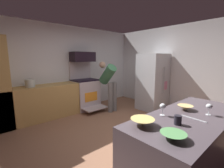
{
  "coord_description": "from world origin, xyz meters",
  "views": [
    {
      "loc": [
        -2.15,
        -2.25,
        1.62
      ],
      "look_at": [
        0.1,
        0.3,
        1.05
      ],
      "focal_mm": 24.81,
      "sensor_mm": 36.0,
      "label": 1
    }
  ],
  "objects_px": {
    "person_cook": "(109,82)",
    "mixing_bowl_small": "(173,136)",
    "mixing_bowl_large": "(185,108)",
    "refrigerator": "(153,82)",
    "microwave": "(83,57)",
    "wine_glass_near": "(209,107)",
    "mixing_bowl_prep": "(142,122)",
    "wine_glass_mid": "(163,107)",
    "stock_pot": "(30,83)",
    "mug_coffee": "(178,120)",
    "oven_range": "(85,93)"
  },
  "relations": [
    {
      "from": "mixing_bowl_small",
      "to": "person_cook",
      "type": "bearing_deg",
      "value": 59.33
    },
    {
      "from": "mixing_bowl_prep",
      "to": "wine_glass_mid",
      "type": "xyz_separation_m",
      "value": [
        0.43,
        0.01,
        0.08
      ]
    },
    {
      "from": "refrigerator",
      "to": "stock_pot",
      "type": "relative_size",
      "value": 7.66
    },
    {
      "from": "person_cook",
      "to": "mixing_bowl_small",
      "type": "bearing_deg",
      "value": -120.67
    },
    {
      "from": "refrigerator",
      "to": "mixing_bowl_large",
      "type": "relative_size",
      "value": 8.37
    },
    {
      "from": "person_cook",
      "to": "mixing_bowl_large",
      "type": "xyz_separation_m",
      "value": [
        -0.88,
        -2.7,
        0.02
      ]
    },
    {
      "from": "person_cook",
      "to": "mixing_bowl_large",
      "type": "height_order",
      "value": "person_cook"
    },
    {
      "from": "mug_coffee",
      "to": "mixing_bowl_small",
      "type": "bearing_deg",
      "value": -160.45
    },
    {
      "from": "mixing_bowl_large",
      "to": "mixing_bowl_prep",
      "type": "bearing_deg",
      "value": 174.56
    },
    {
      "from": "person_cook",
      "to": "wine_glass_near",
      "type": "height_order",
      "value": "person_cook"
    },
    {
      "from": "oven_range",
      "to": "refrigerator",
      "type": "height_order",
      "value": "refrigerator"
    },
    {
      "from": "wine_glass_near",
      "to": "mug_coffee",
      "type": "relative_size",
      "value": 1.44
    },
    {
      "from": "mug_coffee",
      "to": "stock_pot",
      "type": "bearing_deg",
      "value": 99.99
    },
    {
      "from": "oven_range",
      "to": "wine_glass_near",
      "type": "distance_m",
      "value": 3.67
    },
    {
      "from": "microwave",
      "to": "refrigerator",
      "type": "bearing_deg",
      "value": -43.45
    },
    {
      "from": "person_cook",
      "to": "stock_pot",
      "type": "xyz_separation_m",
      "value": [
        -2.05,
        0.64,
        0.09
      ]
    },
    {
      "from": "wine_glass_near",
      "to": "stock_pot",
      "type": "height_order",
      "value": "stock_pot"
    },
    {
      "from": "person_cook",
      "to": "mixing_bowl_prep",
      "type": "relative_size",
      "value": 5.83
    },
    {
      "from": "wine_glass_near",
      "to": "mug_coffee",
      "type": "bearing_deg",
      "value": 167.63
    },
    {
      "from": "microwave",
      "to": "mug_coffee",
      "type": "bearing_deg",
      "value": -105.17
    },
    {
      "from": "refrigerator",
      "to": "mixing_bowl_large",
      "type": "distance_m",
      "value": 2.78
    },
    {
      "from": "person_cook",
      "to": "wine_glass_mid",
      "type": "height_order",
      "value": "person_cook"
    },
    {
      "from": "oven_range",
      "to": "wine_glass_near",
      "type": "relative_size",
      "value": 10.23
    },
    {
      "from": "mug_coffee",
      "to": "person_cook",
      "type": "bearing_deg",
      "value": 63.36
    },
    {
      "from": "microwave",
      "to": "wine_glass_near",
      "type": "relative_size",
      "value": 5.01
    },
    {
      "from": "mixing_bowl_large",
      "to": "mixing_bowl_prep",
      "type": "relative_size",
      "value": 0.81
    },
    {
      "from": "refrigerator",
      "to": "wine_glass_mid",
      "type": "bearing_deg",
      "value": -143.75
    },
    {
      "from": "wine_glass_near",
      "to": "wine_glass_mid",
      "type": "height_order",
      "value": "wine_glass_mid"
    },
    {
      "from": "wine_glass_near",
      "to": "microwave",
      "type": "bearing_deg",
      "value": 83.91
    },
    {
      "from": "oven_range",
      "to": "mug_coffee",
      "type": "height_order",
      "value": "oven_range"
    },
    {
      "from": "refrigerator",
      "to": "mixing_bowl_small",
      "type": "xyz_separation_m",
      "value": [
        -2.91,
        -2.18,
        0.05
      ]
    },
    {
      "from": "oven_range",
      "to": "mixing_bowl_large",
      "type": "bearing_deg",
      "value": -97.11
    },
    {
      "from": "person_cook",
      "to": "mug_coffee",
      "type": "bearing_deg",
      "value": -116.64
    },
    {
      "from": "microwave",
      "to": "stock_pot",
      "type": "distance_m",
      "value": 1.72
    },
    {
      "from": "person_cook",
      "to": "mixing_bowl_small",
      "type": "relative_size",
      "value": 6.46
    },
    {
      "from": "oven_range",
      "to": "mixing_bowl_large",
      "type": "relative_size",
      "value": 7.21
    },
    {
      "from": "person_cook",
      "to": "wine_glass_mid",
      "type": "distance_m",
      "value": 2.92
    },
    {
      "from": "refrigerator",
      "to": "mug_coffee",
      "type": "height_order",
      "value": "refrigerator"
    },
    {
      "from": "mixing_bowl_small",
      "to": "wine_glass_mid",
      "type": "relative_size",
      "value": 1.49
    },
    {
      "from": "refrigerator",
      "to": "mixing_bowl_large",
      "type": "xyz_separation_m",
      "value": [
        -2.02,
        -1.9,
        0.06
      ]
    },
    {
      "from": "mixing_bowl_large",
      "to": "mixing_bowl_small",
      "type": "xyz_separation_m",
      "value": [
        -0.89,
        -0.28,
        -0.0
      ]
    },
    {
      "from": "person_cook",
      "to": "mixing_bowl_small",
      "type": "xyz_separation_m",
      "value": [
        -1.77,
        -2.98,
        0.02
      ]
    },
    {
      "from": "refrigerator",
      "to": "mixing_bowl_prep",
      "type": "relative_size",
      "value": 6.75
    },
    {
      "from": "oven_range",
      "to": "person_cook",
      "type": "distance_m",
      "value": 0.88
    },
    {
      "from": "microwave",
      "to": "wine_glass_near",
      "type": "bearing_deg",
      "value": -96.09
    },
    {
      "from": "oven_range",
      "to": "wine_glass_mid",
      "type": "xyz_separation_m",
      "value": [
        -0.85,
        -3.23,
        0.51
      ]
    },
    {
      "from": "wine_glass_near",
      "to": "wine_glass_mid",
      "type": "bearing_deg",
      "value": 140.07
    },
    {
      "from": "oven_range",
      "to": "mixing_bowl_small",
      "type": "relative_size",
      "value": 6.45
    },
    {
      "from": "wine_glass_mid",
      "to": "oven_range",
      "type": "bearing_deg",
      "value": 75.21
    },
    {
      "from": "microwave",
      "to": "mixing_bowl_small",
      "type": "distance_m",
      "value": 3.99
    }
  ]
}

